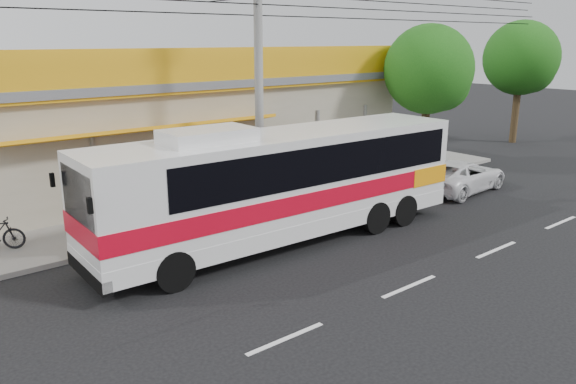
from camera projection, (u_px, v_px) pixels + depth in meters
name	position (u px, v px, depth m)	size (l,w,h in m)	color
ground	(339.00, 258.00, 15.93)	(120.00, 120.00, 0.00)	black
sidewalk	(224.00, 208.00, 20.39)	(30.00, 3.20, 0.15)	gray
lane_markings	(409.00, 287.00, 14.07)	(50.00, 0.12, 0.01)	silver
storefront_building	(151.00, 129.00, 23.93)	(22.60, 9.20, 5.70)	gray
coach_bus	(289.00, 178.00, 16.78)	(12.15, 2.98, 3.72)	silver
white_car	(461.00, 176.00, 22.79)	(2.07, 4.50, 1.25)	white
tree_near	(431.00, 72.00, 25.45)	(4.03, 4.03, 6.69)	#2F2112
tree_far	(523.00, 61.00, 32.45)	(4.27, 4.27, 7.08)	#2F2112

